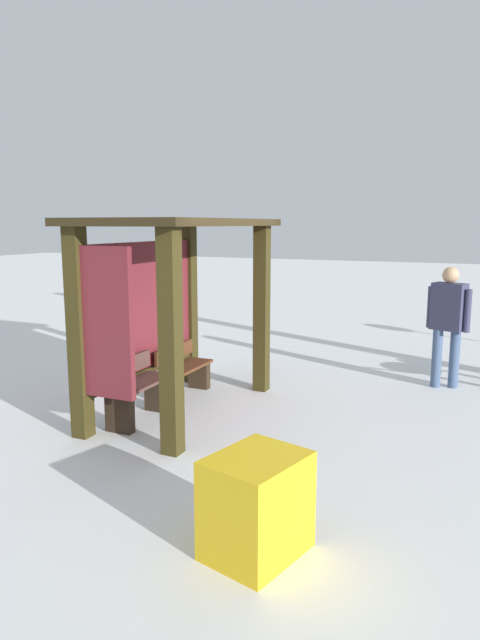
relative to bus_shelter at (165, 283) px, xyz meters
The scene contains 6 objects.
ground_plane 1.65m from the bus_shelter, 62.29° to the right, with size 60.00×60.00×0.00m, color white.
bus_shelter is the anchor object (origin of this frame).
bench_left_inside 1.38m from the bus_shelter, 164.39° to the left, with size 1.01×0.39×0.77m.
bench_center_inside 1.48m from the bus_shelter, 11.41° to the left, with size 1.01×0.36×0.70m.
person_walking 4.09m from the bus_shelter, 51.01° to the right, with size 0.40×0.63×1.75m.
grit_bin 3.55m from the bus_shelter, 137.68° to the right, with size 0.70×0.56×0.74m, color yellow.
Camera 1 is at (-6.00, -3.46, 2.35)m, focal length 31.55 mm.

